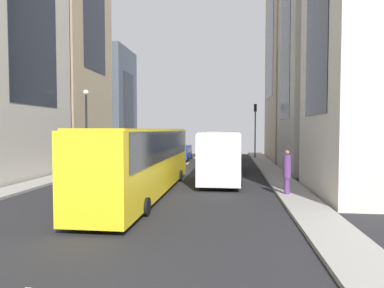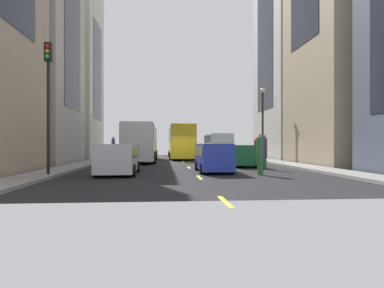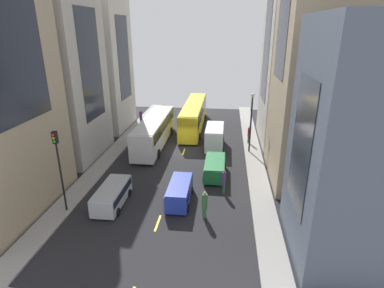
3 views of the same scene
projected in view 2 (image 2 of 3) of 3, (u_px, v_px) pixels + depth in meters
ground_plane at (183, 162)px, 30.64m from camera, size 41.65×41.65×0.00m
sidewalk_west at (93, 162)px, 29.99m from camera, size 1.88×44.00×0.15m
sidewalk_east at (270, 161)px, 31.29m from camera, size 1.88×44.00×0.15m
lane_stripe_0 at (225, 202)px, 9.71m from camera, size 0.16×2.00×0.01m
lane_stripe_1 at (199, 177)px, 16.69m from camera, size 0.16×2.00×0.01m
lane_stripe_2 at (189, 168)px, 23.67m from camera, size 0.16×2.00×0.01m
lane_stripe_3 at (183, 162)px, 30.64m from camera, size 0.16×2.00×0.01m
lane_stripe_4 at (179, 159)px, 37.62m from camera, size 0.16×2.00×0.01m
lane_stripe_5 at (177, 156)px, 44.59m from camera, size 0.16×2.00×0.01m
lane_stripe_6 at (175, 155)px, 51.57m from camera, size 0.16×2.00×0.01m
building_west_1 at (25, 41)px, 27.39m from camera, size 7.44×8.72×19.72m
building_west_2 at (56, 71)px, 37.72m from camera, size 8.91×8.12×19.23m
building_east_2 at (299, 51)px, 36.92m from camera, size 7.60×9.99×23.26m
city_bus_white at (142, 140)px, 32.29m from camera, size 2.80×12.94×3.35m
streetcar_yellow at (180, 140)px, 39.79m from camera, size 2.70×14.62×3.59m
delivery_van_white at (218, 145)px, 32.73m from camera, size 2.25×5.17×2.58m
car_green_0 at (239, 154)px, 25.31m from camera, size 2.08×4.72×1.55m
car_blue_1 at (213, 155)px, 19.98m from camera, size 1.88×4.51×1.64m
car_silver_2 at (118, 156)px, 18.45m from camera, size 2.05×4.72×1.62m
pedestrian_crossing_near at (113, 146)px, 39.08m from camera, size 0.40×0.40×2.31m
pedestrian_waiting_curb at (265, 151)px, 22.01m from camera, size 0.34×0.34×2.20m
pedestrian_crossing_mid at (260, 153)px, 18.07m from camera, size 0.40×0.40×2.20m
pedestrian_walking_far at (255, 147)px, 34.79m from camera, size 0.30×0.30×2.11m
traffic_light_near_corner at (48, 84)px, 16.79m from camera, size 0.32×0.44×6.42m
streetlamp_near at (263, 116)px, 31.96m from camera, size 0.44×0.44×6.67m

